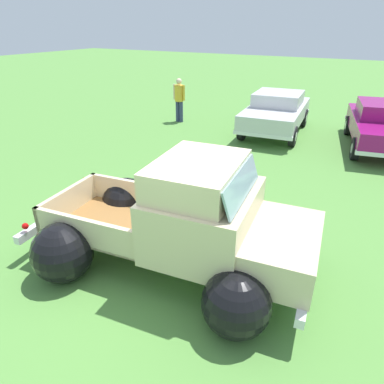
{
  "coord_description": "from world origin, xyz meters",
  "views": [
    {
      "loc": [
        2.66,
        -3.89,
        3.65
      ],
      "look_at": [
        0.0,
        0.86,
        0.96
      ],
      "focal_mm": 32.03,
      "sensor_mm": 36.0,
      "label": 1
    }
  ],
  "objects_px": {
    "show_car_0": "(276,111)",
    "spectator_0": "(179,97)",
    "lane_cone_0": "(85,190)",
    "show_car_1": "(382,124)",
    "vintage_pickup_truck": "(188,229)",
    "lane_cone_1": "(248,205)"
  },
  "relations": [
    {
      "from": "vintage_pickup_truck",
      "to": "lane_cone_1",
      "type": "relative_size",
      "value": 7.62
    },
    {
      "from": "show_car_0",
      "to": "lane_cone_0",
      "type": "distance_m",
      "value": 7.76
    },
    {
      "from": "vintage_pickup_truck",
      "to": "show_car_1",
      "type": "bearing_deg",
      "value": 67.63
    },
    {
      "from": "show_car_1",
      "to": "lane_cone_0",
      "type": "distance_m",
      "value": 9.21
    },
    {
      "from": "lane_cone_0",
      "to": "spectator_0",
      "type": "bearing_deg",
      "value": 104.44
    },
    {
      "from": "lane_cone_1",
      "to": "show_car_0",
      "type": "bearing_deg",
      "value": 102.25
    },
    {
      "from": "vintage_pickup_truck",
      "to": "lane_cone_1",
      "type": "distance_m",
      "value": 2.06
    },
    {
      "from": "lane_cone_0",
      "to": "lane_cone_1",
      "type": "height_order",
      "value": "same"
    },
    {
      "from": "show_car_0",
      "to": "lane_cone_0",
      "type": "height_order",
      "value": "show_car_0"
    },
    {
      "from": "show_car_0",
      "to": "show_car_1",
      "type": "height_order",
      "value": "same"
    },
    {
      "from": "show_car_1",
      "to": "lane_cone_0",
      "type": "height_order",
      "value": "show_car_1"
    },
    {
      "from": "show_car_0",
      "to": "spectator_0",
      "type": "distance_m",
      "value": 3.88
    },
    {
      "from": "show_car_0",
      "to": "lane_cone_0",
      "type": "relative_size",
      "value": 6.8
    },
    {
      "from": "vintage_pickup_truck",
      "to": "lane_cone_0",
      "type": "relative_size",
      "value": 7.62
    },
    {
      "from": "show_car_1",
      "to": "spectator_0",
      "type": "bearing_deg",
      "value": -98.32
    },
    {
      "from": "show_car_1",
      "to": "lane_cone_1",
      "type": "xyz_separation_m",
      "value": [
        -2.06,
        -6.28,
        -0.47
      ]
    },
    {
      "from": "show_car_0",
      "to": "spectator_0",
      "type": "relative_size",
      "value": 2.51
    },
    {
      "from": "show_car_1",
      "to": "lane_cone_1",
      "type": "bearing_deg",
      "value": -29.13
    },
    {
      "from": "show_car_1",
      "to": "show_car_0",
      "type": "bearing_deg",
      "value": -102.35
    },
    {
      "from": "show_car_0",
      "to": "lane_cone_1",
      "type": "distance_m",
      "value": 6.53
    },
    {
      "from": "spectator_0",
      "to": "lane_cone_0",
      "type": "xyz_separation_m",
      "value": [
        1.82,
        -7.06,
        -0.67
      ]
    },
    {
      "from": "spectator_0",
      "to": "lane_cone_1",
      "type": "xyz_separation_m",
      "value": [
        5.23,
        -5.94,
        -0.67
      ]
    }
  ]
}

